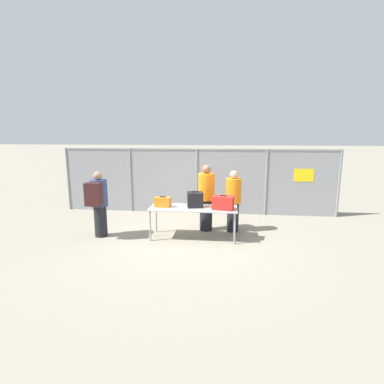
{
  "coord_description": "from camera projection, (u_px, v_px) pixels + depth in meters",
  "views": [
    {
      "loc": [
        0.91,
        -6.96,
        2.57
      ],
      "look_at": [
        0.04,
        0.74,
        1.05
      ],
      "focal_mm": 28.0,
      "sensor_mm": 36.0,
      "label": 1
    }
  ],
  "objects": [
    {
      "name": "inspection_table",
      "position": [
        193.0,
        210.0,
        7.37
      ],
      "size": [
        2.15,
        0.77,
        0.78
      ],
      "color": "#B2B2AD",
      "rests_on": "ground_plane"
    },
    {
      "name": "ground_plane",
      "position": [
        187.0,
        239.0,
        7.38
      ],
      "size": [
        120.0,
        120.0,
        0.0
      ],
      "primitive_type": "plane",
      "color": "gray"
    },
    {
      "name": "fence_section",
      "position": [
        198.0,
        180.0,
        9.66
      ],
      "size": [
        8.86,
        0.07,
        2.1
      ],
      "color": "gray",
      "rests_on": "ground_plane"
    },
    {
      "name": "security_worker_far",
      "position": [
        233.0,
        200.0,
        7.86
      ],
      "size": [
        0.4,
        0.4,
        1.63
      ],
      "rotation": [
        0.0,
        0.0,
        2.77
      ],
      "color": "black",
      "rests_on": "ground_plane"
    },
    {
      "name": "security_worker_near",
      "position": [
        206.0,
        197.0,
        7.94
      ],
      "size": [
        0.44,
        0.44,
        1.77
      ],
      "rotation": [
        0.0,
        0.0,
        3.21
      ],
      "color": "black",
      "rests_on": "ground_plane"
    },
    {
      "name": "suitcase_orange",
      "position": [
        163.0,
        202.0,
        7.41
      ],
      "size": [
        0.41,
        0.25,
        0.26
      ],
      "color": "orange",
      "rests_on": "inspection_table"
    },
    {
      "name": "suitcase_black",
      "position": [
        195.0,
        200.0,
        7.38
      ],
      "size": [
        0.43,
        0.41,
        0.4
      ],
      "color": "black",
      "rests_on": "inspection_table"
    },
    {
      "name": "traveler_hooded",
      "position": [
        98.0,
        202.0,
        7.4
      ],
      "size": [
        0.41,
        0.64,
        1.66
      ],
      "rotation": [
        0.0,
        0.0,
        0.24
      ],
      "color": "black",
      "rests_on": "ground_plane"
    },
    {
      "name": "utility_trailer",
      "position": [
        252.0,
        195.0,
        10.79
      ],
      "size": [
        3.31,
        2.23,
        0.68
      ],
      "color": "silver",
      "rests_on": "ground_plane"
    },
    {
      "name": "suitcase_red",
      "position": [
        223.0,
        203.0,
        7.15
      ],
      "size": [
        0.54,
        0.4,
        0.35
      ],
      "color": "red",
      "rests_on": "inspection_table"
    }
  ]
}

